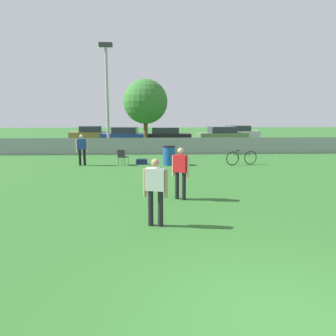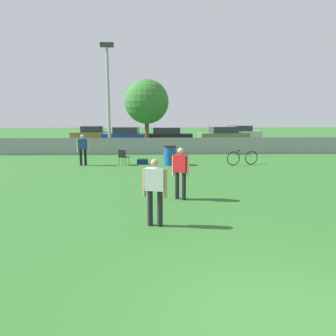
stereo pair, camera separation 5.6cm
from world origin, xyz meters
TOP-DOWN VIEW (x-y plane):
  - ground_plane at (0.00, 0.00)m, footprint 120.00×120.00m
  - fence_backline at (0.00, 18.00)m, footprint 24.14×0.07m
  - light_pole at (-4.80, 19.55)m, footprint 0.90×0.36m
  - tree_near_pole at (-2.21, 21.84)m, footprint 3.40×3.40m
  - player_receiver_white at (-1.62, 3.88)m, footprint 0.59×0.32m
  - player_defender_red at (-0.81, 6.32)m, footprint 0.52×0.43m
  - spectator_in_blue at (-5.37, 13.43)m, footprint 0.57×0.31m
  - folding_chair_sideline at (-3.27, 13.34)m, footprint 0.57×0.57m
  - bicycle_sideline at (3.02, 13.20)m, footprint 1.75×0.55m
  - trash_bin at (-0.83, 13.33)m, footprint 0.67×0.67m
  - gear_bag_sideline at (-2.27, 13.68)m, footprint 0.60×0.33m
  - parked_car_tan at (-7.69, 28.53)m, footprint 4.20×2.17m
  - parked_car_blue at (-4.11, 25.38)m, footprint 4.25×2.16m
  - parked_car_dark at (-0.51, 25.62)m, footprint 4.62×1.98m
  - parked_car_olive at (4.73, 26.31)m, footprint 4.69×2.33m
  - parked_car_silver at (7.10, 29.63)m, footprint 4.40×2.24m

SIDE VIEW (x-z plane):
  - ground_plane at x=0.00m, z-range 0.00..0.00m
  - gear_bag_sideline at x=-2.27m, z-range -0.01..0.28m
  - bicycle_sideline at x=3.02m, z-range -0.01..0.77m
  - folding_chair_sideline at x=-3.27m, z-range 0.08..0.91m
  - trash_bin at x=-0.83m, z-range 0.00..1.04m
  - fence_backline at x=0.00m, z-range -0.05..1.16m
  - parked_car_tan at x=-7.69m, z-range -0.04..1.44m
  - parked_car_silver at x=7.10m, z-range -0.02..1.45m
  - parked_car_dark at x=-0.51m, z-range -0.02..1.45m
  - parked_car_olive at x=4.73m, z-range -0.03..1.47m
  - parked_car_blue at x=-4.11m, z-range -0.03..1.48m
  - spectator_in_blue at x=-5.37m, z-range 0.13..1.74m
  - player_receiver_white at x=-1.62m, z-range 0.14..1.78m
  - player_defender_red at x=-0.81m, z-range 0.14..1.78m
  - tree_near_pole at x=-2.21m, z-range 0.93..6.22m
  - light_pole at x=-4.80m, z-range 0.74..8.15m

